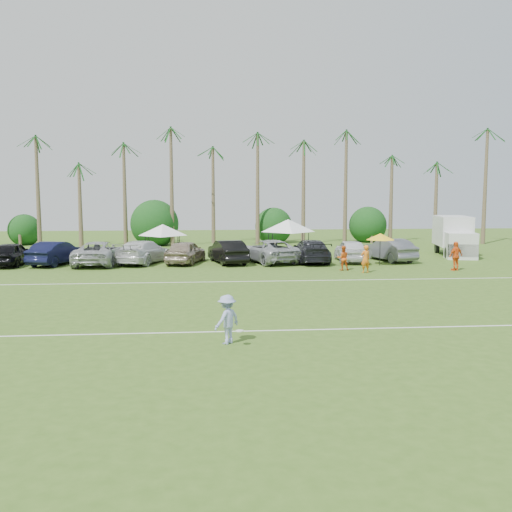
{
  "coord_description": "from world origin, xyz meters",
  "views": [
    {
      "loc": [
        -1.0,
        -19.03,
        5.24
      ],
      "look_at": [
        1.85,
        13.15,
        1.6
      ],
      "focal_mm": 40.0,
      "sensor_mm": 36.0,
      "label": 1
    }
  ],
  "objects": [
    {
      "name": "palm_tree_3",
      "position": [
        -8.0,
        38.0,
        10.06
      ],
      "size": [
        2.4,
        2.4,
        11.9
      ],
      "color": "brown",
      "rests_on": "ground"
    },
    {
      "name": "bush_tree_2",
      "position": [
        6.0,
        39.0,
        1.8
      ],
      "size": [
        4.0,
        4.0,
        4.0
      ],
      "color": "brown",
      "rests_on": "ground"
    },
    {
      "name": "sideline_player_b",
      "position": [
        8.16,
        18.24,
        0.83
      ],
      "size": [
        0.81,
        0.63,
        1.65
      ],
      "primitive_type": "imported",
      "rotation": [
        0.0,
        0.0,
        3.14
      ],
      "color": "#D55517",
      "rests_on": "ground"
    },
    {
      "name": "palm_tree_10",
      "position": [
        23.0,
        38.0,
        9.21
      ],
      "size": [
        2.4,
        2.4,
        10.9
      ],
      "color": "brown",
      "rests_on": "ground"
    },
    {
      "name": "bush_tree_3",
      "position": [
        16.0,
        39.0,
        1.8
      ],
      "size": [
        4.0,
        4.0,
        4.0
      ],
      "color": "brown",
      "rests_on": "ground"
    },
    {
      "name": "parked_car_8",
      "position": [
        9.89,
        22.85,
        0.85
      ],
      "size": [
        2.45,
        5.15,
        1.7
      ],
      "primitive_type": "imported",
      "rotation": [
        0.0,
        0.0,
        3.05
      ],
      "color": "white",
      "rests_on": "ground"
    },
    {
      "name": "field_lines",
      "position": [
        0.0,
        8.0,
        0.01
      ],
      "size": [
        80.0,
        12.1,
        0.01
      ],
      "color": "white",
      "rests_on": "ground"
    },
    {
      "name": "palm_tree_6",
      "position": [
        4.0,
        38.0,
        9.21
      ],
      "size": [
        2.4,
        2.4,
        10.9
      ],
      "color": "brown",
      "rests_on": "ground"
    },
    {
      "name": "palm_tree_4",
      "position": [
        -4.0,
        38.0,
        7.48
      ],
      "size": [
        2.4,
        2.4,
        8.9
      ],
      "color": "brown",
      "rests_on": "ground"
    },
    {
      "name": "parked_car_1",
      "position": [
        -11.76,
        22.99,
        0.85
      ],
      "size": [
        3.3,
        5.47,
        1.7
      ],
      "primitive_type": "imported",
      "rotation": [
        0.0,
        0.0,
        2.83
      ],
      "color": "black",
      "rests_on": "ground"
    },
    {
      "name": "parked_car_9",
      "position": [
        12.98,
        23.15,
        0.85
      ],
      "size": [
        3.04,
        5.45,
        1.7
      ],
      "primitive_type": "imported",
      "rotation": [
        0.0,
        0.0,
        3.4
      ],
      "color": "slate",
      "rests_on": "ground"
    },
    {
      "name": "parked_car_7",
      "position": [
        6.79,
        22.8,
        0.85
      ],
      "size": [
        2.41,
        5.87,
        1.7
      ],
      "primitive_type": "imported",
      "rotation": [
        0.0,
        0.0,
        3.14
      ],
      "color": "black",
      "rests_on": "ground"
    },
    {
      "name": "parked_car_6",
      "position": [
        3.7,
        23.04,
        0.85
      ],
      "size": [
        4.57,
        6.7,
        1.7
      ],
      "primitive_type": "imported",
      "rotation": [
        0.0,
        0.0,
        3.45
      ],
      "color": "#9DA1A5",
      "rests_on": "ground"
    },
    {
      "name": "palm_tree_7",
      "position": [
        8.0,
        38.0,
        10.06
      ],
      "size": [
        2.4,
        2.4,
        11.9
      ],
      "color": "brown",
      "rests_on": "ground"
    },
    {
      "name": "palm_tree_5",
      "position": [
        0.0,
        38.0,
        8.35
      ],
      "size": [
        2.4,
        2.4,
        9.9
      ],
      "color": "brown",
      "rests_on": "ground"
    },
    {
      "name": "canopy_tent_left",
      "position": [
        -4.4,
        26.61,
        2.68
      ],
      "size": [
        3.87,
        3.87,
        3.14
      ],
      "color": "black",
      "rests_on": "ground"
    },
    {
      "name": "frisbee_player",
      "position": [
        -0.29,
        0.3,
        0.86
      ],
      "size": [
        1.24,
        1.23,
        1.71
      ],
      "rotation": [
        0.0,
        0.0,
        3.92
      ],
      "color": "#99A5DA",
      "rests_on": "ground"
    },
    {
      "name": "canopy_tent_right",
      "position": [
        5.64,
        26.49,
        3.05
      ],
      "size": [
        4.39,
        4.39,
        3.56
      ],
      "color": "black",
      "rests_on": "ground"
    },
    {
      "name": "box_truck",
      "position": [
        19.42,
        26.13,
        1.73
      ],
      "size": [
        3.56,
        6.61,
        3.23
      ],
      "rotation": [
        0.0,
        0.0,
        -0.2
      ],
      "color": "silver",
      "rests_on": "ground"
    },
    {
      "name": "palm_tree_2",
      "position": [
        -12.0,
        38.0,
        9.21
      ],
      "size": [
        2.4,
        2.4,
        10.9
      ],
      "color": "brown",
      "rests_on": "ground"
    },
    {
      "name": "parked_car_4",
      "position": [
        -2.49,
        22.96,
        0.85
      ],
      "size": [
        3.26,
        5.35,
        1.7
      ],
      "primitive_type": "imported",
      "rotation": [
        0.0,
        0.0,
        2.87
      ],
      "color": "gray",
      "rests_on": "ground"
    },
    {
      "name": "parked_car_5",
      "position": [
        0.61,
        22.79,
        0.85
      ],
      "size": [
        2.99,
        5.45,
        1.7
      ],
      "primitive_type": "imported",
      "rotation": [
        0.0,
        0.0,
        3.38
      ],
      "color": "black",
      "rests_on": "ground"
    },
    {
      "name": "market_umbrella",
      "position": [
        11.42,
        20.56,
        2.07
      ],
      "size": [
        2.07,
        2.07,
        2.3
      ],
      "color": "black",
      "rests_on": "ground"
    },
    {
      "name": "bush_tree_0",
      "position": [
        -19.0,
        39.0,
        1.8
      ],
      "size": [
        4.0,
        4.0,
        4.0
      ],
      "color": "brown",
      "rests_on": "ground"
    },
    {
      "name": "parked_car_2",
      "position": [
        -8.67,
        22.66,
        0.85
      ],
      "size": [
        3.13,
        6.26,
        1.7
      ],
      "primitive_type": "imported",
      "rotation": [
        0.0,
        0.0,
        3.09
      ],
      "color": "#A4A5A9",
      "rests_on": "ground"
    },
    {
      "name": "palm_tree_8",
      "position": [
        13.0,
        38.0,
        7.48
      ],
      "size": [
        2.4,
        2.4,
        8.9
      ],
      "color": "brown",
      "rests_on": "ground"
    },
    {
      "name": "parked_car_0",
      "position": [
        -14.86,
        22.79,
        0.85
      ],
      "size": [
        2.22,
        5.08,
        1.7
      ],
      "primitive_type": "imported",
      "rotation": [
        0.0,
        0.0,
        3.1
      ],
      "color": "black",
      "rests_on": "ground"
    },
    {
      "name": "palm_tree_1",
      "position": [
        -17.0,
        38.0,
        8.35
      ],
      "size": [
        2.4,
        2.4,
        9.9
      ],
      "color": "brown",
      "rests_on": "ground"
    },
    {
      "name": "ground",
      "position": [
        0.0,
        0.0,
        0.0
      ],
      "size": [
        120.0,
        120.0,
        0.0
      ],
      "primitive_type": "plane",
      "color": "#3C5E1C",
      "rests_on": "ground"
    },
    {
      "name": "bush_tree_1",
      "position": [
        -6.0,
        39.0,
        1.8
      ],
      "size": [
        4.0,
        4.0,
        4.0
      ],
      "color": "brown",
      "rests_on": "ground"
    },
    {
      "name": "palm_tree_9",
      "position": [
        18.0,
        38.0,
        8.35
      ],
      "size": [
        2.4,
        2.4,
        9.9
      ],
      "color": "brown",
      "rests_on": "ground"
    },
    {
      "name": "palm_tree_11",
      "position": [
        27.0,
        38.0,
        10.06
      ],
      "size": [
        2.4,
        2.4,
        11.9
      ],
      "color": "brown",
      "rests_on": "ground"
    },
    {
      "name": "parked_car_3",
      "position": [
        -5.58,
        23.24,
        0.85
      ],
      "size": [
        4.15,
        6.32,
        1.7
      ],
      "primitive_type": "imported",
      "rotation": [
        0.0,
        0.0,
        2.81
      ],
      "color": "silver",
      "rests_on": "ground"
    },
    {
      "name": "sideline_player_a",
      "position": [
        9.34,
        16.98,
        0.9
      ],
      "size": [
        0.76,
        0.61,
        1.81
      ],
      "primitive_type": "imported",
      "rotation": [
        0.0,
        0.0,
        3.44
      ],
      "color": "orange",
      "rests_on": "ground"
    },
    {
      "name": "sideline_player_c",
      "position": [
        15.66,
        17.47,
        0.98
      ],
      "size": [
        1.24,
        0.88,
        1.95
      ],
      "primitive_type": "imported",
      "rotation": [
        0.0,
        0.0,
        3.54
      ],
      "color": "orange",
      "rests_on": "ground"
    }
  ]
}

